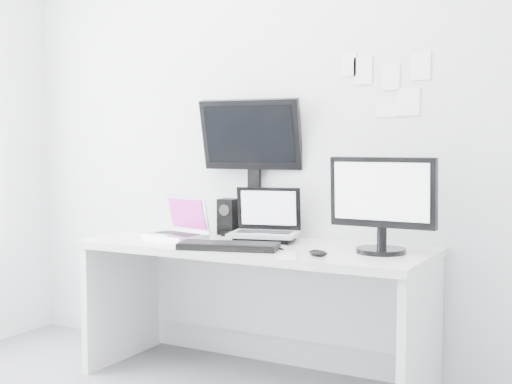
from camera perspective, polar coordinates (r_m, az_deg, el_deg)
back_wall at (r=3.80m, az=2.43°, el=5.63°), size 3.60×0.00×3.60m
desk at (r=3.59m, az=-0.13°, el=-10.12°), size 1.80×0.70×0.73m
macbook at (r=3.78m, az=-6.74°, el=-1.99°), size 0.37×0.31×0.24m
speaker at (r=3.89m, az=-2.27°, el=-2.06°), size 0.13×0.13×0.20m
dell_laptop at (r=3.60m, az=0.65°, el=-1.85°), size 0.41×0.35×0.29m
rear_monitor at (r=3.84m, az=-0.29°, el=2.19°), size 0.60×0.28×0.78m
samsung_monitor at (r=3.26m, az=10.39°, el=-0.94°), size 0.52×0.25×0.47m
keyboard at (r=3.35m, az=-2.29°, el=-4.51°), size 0.51×0.30×0.03m
mouse at (r=3.15m, az=5.18°, el=-5.07°), size 0.11×0.08×0.03m
wall_note_0 at (r=3.63m, az=8.87°, el=9.93°), size 0.10×0.00×0.14m
wall_note_1 at (r=3.58m, az=11.15°, el=9.34°), size 0.09×0.00×0.13m
wall_note_2 at (r=3.54m, az=13.51°, el=10.18°), size 0.10×0.00×0.14m
wall_note_3 at (r=3.58m, az=10.81°, el=6.79°), size 0.11×0.00×0.08m
wall_note_4 at (r=3.66m, az=7.72°, el=10.42°), size 0.08×0.00×0.12m
wall_note_5 at (r=3.54m, az=12.57°, el=7.32°), size 0.12×0.00×0.14m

